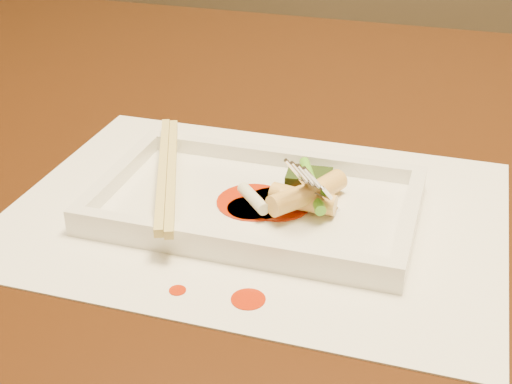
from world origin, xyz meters
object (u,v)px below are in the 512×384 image
(placemat, at_px, (256,212))
(chopstick_a, at_px, (163,170))
(plate_base, at_px, (256,207))
(fork, at_px, (350,121))
(table, at_px, (239,219))

(placemat, relative_size, chopstick_a, 2.00)
(plate_base, distance_m, chopstick_a, 0.08)
(placemat, xyz_separation_m, plate_base, (0.00, 0.00, 0.00))
(plate_base, height_order, chopstick_a, chopstick_a)
(chopstick_a, height_order, fork, fork)
(plate_base, bearing_deg, table, 113.81)
(placemat, distance_m, fork, 0.11)
(fork, bearing_deg, table, 136.61)
(table, height_order, fork, fork)
(table, height_order, plate_base, plate_base)
(chopstick_a, bearing_deg, placemat, 0.00)
(table, xyz_separation_m, chopstick_a, (-0.02, -0.14, 0.13))
(plate_base, relative_size, fork, 1.86)
(plate_base, relative_size, chopstick_a, 1.30)
(table, distance_m, fork, 0.26)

